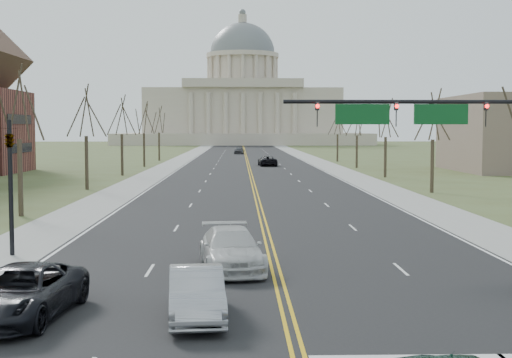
{
  "coord_description": "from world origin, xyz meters",
  "views": [
    {
      "loc": [
        -1.46,
        -17.94,
        5.6
      ],
      "look_at": [
        -0.57,
        18.97,
        3.0
      ],
      "focal_mm": 50.0,
      "sensor_mm": 36.0,
      "label": 1
    }
  ],
  "objects": [
    {
      "name": "ground",
      "position": [
        0.0,
        0.0,
        0.0
      ],
      "size": [
        600.0,
        600.0,
        0.0
      ],
      "primitive_type": "plane",
      "color": "#485028",
      "rests_on": "ground"
    },
    {
      "name": "road",
      "position": [
        0.0,
        110.0,
        0.01
      ],
      "size": [
        20.0,
        380.0,
        0.01
      ],
      "primitive_type": "cube",
      "color": "black",
      "rests_on": "ground"
    },
    {
      "name": "cross_road",
      "position": [
        0.0,
        6.0,
        0.01
      ],
      "size": [
        120.0,
        14.0,
        0.01
      ],
      "primitive_type": "cube",
      "color": "black",
      "rests_on": "ground"
    },
    {
      "name": "sidewalk_left",
      "position": [
        -12.0,
        110.0,
        0.01
      ],
      "size": [
        4.0,
        380.0,
        0.03
      ],
      "primitive_type": "cube",
      "color": "gray",
      "rests_on": "ground"
    },
    {
      "name": "sidewalk_right",
      "position": [
        12.0,
        110.0,
        0.01
      ],
      "size": [
        4.0,
        380.0,
        0.03
      ],
      "primitive_type": "cube",
      "color": "gray",
      "rests_on": "ground"
    },
    {
      "name": "center_line",
      "position": [
        0.0,
        110.0,
        0.01
      ],
      "size": [
        0.42,
        380.0,
        0.01
      ],
      "primitive_type": "cube",
      "color": "gold",
      "rests_on": "road"
    },
    {
      "name": "edge_line_left",
      "position": [
        -9.8,
        110.0,
        0.01
      ],
      "size": [
        0.15,
        380.0,
        0.01
      ],
      "primitive_type": "cube",
      "color": "silver",
      "rests_on": "road"
    },
    {
      "name": "edge_line_right",
      "position": [
        9.8,
        110.0,
        0.01
      ],
      "size": [
        0.15,
        380.0,
        0.01
      ],
      "primitive_type": "cube",
      "color": "silver",
      "rests_on": "road"
    },
    {
      "name": "stop_bar",
      "position": [
        5.0,
        -1.0,
        0.01
      ],
      "size": [
        9.5,
        0.5,
        0.01
      ],
      "primitive_type": "cube",
      "color": "silver",
      "rests_on": "road"
    },
    {
      "name": "capitol",
      "position": [
        0.0,
        249.91,
        14.2
      ],
      "size": [
        90.0,
        60.0,
        50.0
      ],
      "color": "#BDB19E",
      "rests_on": "ground"
    },
    {
      "name": "signal_mast",
      "position": [
        7.45,
        13.5,
        5.76
      ],
      "size": [
        12.12,
        0.44,
        7.2
      ],
      "color": "black",
      "rests_on": "ground"
    },
    {
      "name": "signal_left",
      "position": [
        -11.5,
        13.5,
        3.71
      ],
      "size": [
        0.32,
        0.36,
        6.0
      ],
      "color": "black",
      "rests_on": "ground"
    },
    {
      "name": "tree_l_0",
      "position": [
        -15.5,
        28.0,
        6.94
      ],
      "size": [
        3.96,
        3.96,
        9.0
      ],
      "color": "#332A1E",
      "rests_on": "ground"
    },
    {
      "name": "tree_r_1",
      "position": [
        15.5,
        44.0,
        6.55
      ],
      "size": [
        3.74,
        3.74,
        8.5
      ],
      "color": "#332A1E",
      "rests_on": "ground"
    },
    {
      "name": "tree_l_1",
      "position": [
        -15.5,
        48.0,
        6.94
      ],
      "size": [
        3.96,
        3.96,
        9.0
      ],
      "color": "#332A1E",
      "rests_on": "ground"
    },
    {
      "name": "tree_r_2",
      "position": [
        15.5,
        64.0,
        6.55
      ],
      "size": [
        3.74,
        3.74,
        8.5
      ],
      "color": "#332A1E",
      "rests_on": "ground"
    },
    {
      "name": "tree_l_2",
      "position": [
        -15.5,
        68.0,
        6.94
      ],
      "size": [
        3.96,
        3.96,
        9.0
      ],
      "color": "#332A1E",
      "rests_on": "ground"
    },
    {
      "name": "tree_r_3",
      "position": [
        15.5,
        84.0,
        6.55
      ],
      "size": [
        3.74,
        3.74,
        8.5
      ],
      "color": "#332A1E",
      "rests_on": "ground"
    },
    {
      "name": "tree_l_3",
      "position": [
        -15.5,
        88.0,
        6.94
      ],
      "size": [
        3.96,
        3.96,
        9.0
      ],
      "color": "#332A1E",
      "rests_on": "ground"
    },
    {
      "name": "tree_r_4",
      "position": [
        15.5,
        104.0,
        6.55
      ],
      "size": [
        3.74,
        3.74,
        8.5
      ],
      "color": "#332A1E",
      "rests_on": "ground"
    },
    {
      "name": "tree_l_4",
      "position": [
        -15.5,
        108.0,
        6.94
      ],
      "size": [
        3.96,
        3.96,
        9.0
      ],
      "color": "#332A1E",
      "rests_on": "ground"
    },
    {
      "name": "car_sb_inner_lead",
      "position": [
        -2.71,
        2.76,
        0.76
      ],
      "size": [
        1.97,
        4.66,
        1.5
      ],
      "primitive_type": "imported",
      "rotation": [
        0.0,
        0.0,
        0.09
      ],
      "color": "#9E9FA6",
      "rests_on": "road"
    },
    {
      "name": "car_sb_outer_lead",
      "position": [
        -7.88,
        2.86,
        0.79
      ],
      "size": [
        3.19,
        5.87,
        1.56
      ],
      "primitive_type": "imported",
      "rotation": [
        0.0,
        0.0,
        -0.11
      ],
      "color": "black",
      "rests_on": "road"
    },
    {
      "name": "car_sb_inner_second",
      "position": [
        -1.77,
        10.1,
        0.83
      ],
      "size": [
        2.97,
        5.89,
        1.64
      ],
      "primitive_type": "imported",
      "rotation": [
        0.0,
        0.0,
        0.12
      ],
      "color": "silver",
      "rests_on": "road"
    },
    {
      "name": "car_far_nb",
      "position": [
        2.86,
        89.4,
        0.78
      ],
      "size": [
        2.9,
        5.69,
        1.54
      ],
      "primitive_type": "imported",
      "rotation": [
        0.0,
        0.0,
        3.21
      ],
      "color": "black",
      "rests_on": "road"
    },
    {
      "name": "car_far_sb",
      "position": [
        -1.39,
        140.83,
        0.83
      ],
      "size": [
        2.41,
        4.96,
        1.63
      ],
      "primitive_type": "imported",
      "rotation": [
        0.0,
        0.0,
        -0.1
      ],
      "color": "#424349",
      "rests_on": "road"
    }
  ]
}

